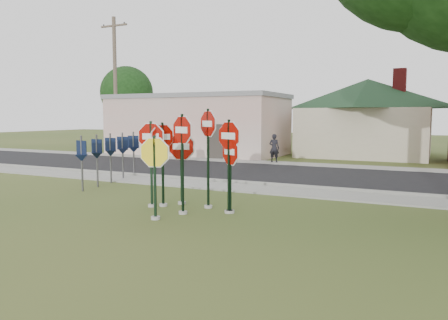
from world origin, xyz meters
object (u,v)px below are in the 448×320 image
at_px(stop_sign_center, 182,149).
at_px(stop_sign_yellow, 155,166).
at_px(utility_pole_near, 115,83).
at_px(pedestrian, 274,148).
at_px(stop_sign_left, 151,151).

distance_m(stop_sign_center, stop_sign_yellow, 1.00).
height_order(stop_sign_center, stop_sign_yellow, stop_sign_center).
height_order(stop_sign_yellow, utility_pole_near, utility_pole_near).
bearing_deg(stop_sign_center, utility_pole_near, 134.77).
height_order(stop_sign_center, pedestrian, stop_sign_center).
distance_m(stop_sign_center, utility_pole_near, 20.33).
relative_size(stop_sign_left, pedestrian, 1.63).
bearing_deg(pedestrian, stop_sign_left, 94.08).
bearing_deg(stop_sign_center, stop_sign_yellow, -109.94).
height_order(stop_sign_yellow, pedestrian, stop_sign_yellow).
bearing_deg(stop_sign_yellow, pedestrian, 97.22).
bearing_deg(utility_pole_near, stop_sign_left, -47.20).
xyz_separation_m(stop_sign_center, pedestrian, (-2.13, 13.53, -0.93)).
bearing_deg(stop_sign_left, stop_sign_center, -17.37).
distance_m(stop_sign_left, pedestrian, 13.16).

